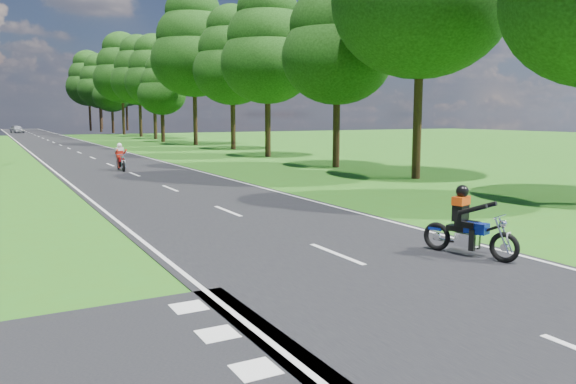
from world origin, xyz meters
TOP-DOWN VIEW (x-y plane):
  - ground at (0.00, 0.00)m, footprint 160.00×160.00m
  - main_road at (0.00, 50.00)m, footprint 7.00×140.00m
  - road_markings at (-0.14, 48.13)m, footprint 7.40×140.00m
  - treeline at (1.43, 60.06)m, footprint 40.00×115.35m
  - rider_near_blue at (2.32, 0.55)m, footprint 1.12×1.87m
  - rider_far_red at (-0.16, 22.31)m, footprint 0.63×1.74m
  - distant_car at (-1.75, 91.15)m, footprint 2.21×3.83m

SIDE VIEW (x-z plane):
  - ground at x=0.00m, z-range 0.00..0.00m
  - main_road at x=0.00m, z-range 0.00..0.02m
  - road_markings at x=-0.14m, z-range 0.02..0.03m
  - distant_car at x=-1.75m, z-range 0.02..1.25m
  - rider_far_red at x=-0.16m, z-range 0.02..1.45m
  - rider_near_blue at x=2.32m, z-range 0.02..1.50m
  - treeline at x=1.43m, z-range 0.86..15.65m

